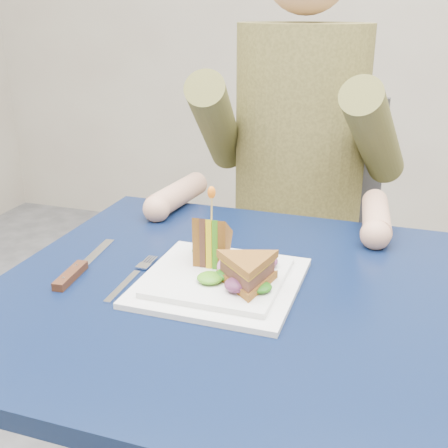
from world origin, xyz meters
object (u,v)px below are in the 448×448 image
(chair, at_px, (301,233))
(sandwich_upright, at_px, (212,243))
(sandwich_flat, at_px, (248,271))
(fork, at_px, (130,279))
(plate, at_px, (220,280))
(table, at_px, (220,327))
(knife, at_px, (76,271))
(diner, at_px, (300,113))

(chair, relative_size, sandwich_upright, 7.22)
(sandwich_flat, xyz_separation_m, sandwich_upright, (-0.09, 0.07, 0.01))
(chair, bearing_deg, sandwich_flat, -85.93)
(sandwich_upright, bearing_deg, fork, -147.13)
(plate, xyz_separation_m, sandwich_upright, (-0.03, 0.04, 0.05))
(plate, bearing_deg, table, -70.15)
(table, bearing_deg, sandwich_upright, 123.28)
(table, distance_m, chair, 0.74)
(chair, height_order, sandwich_upright, chair)
(table, relative_size, sandwich_upright, 5.82)
(chair, relative_size, knife, 4.20)
(fork, distance_m, knife, 0.10)
(table, height_order, sandwich_flat, sandwich_flat)
(chair, bearing_deg, table, -90.00)
(plate, xyz_separation_m, sandwich_flat, (0.05, -0.03, 0.04))
(sandwich_upright, bearing_deg, knife, -158.48)
(plate, distance_m, knife, 0.26)
(chair, bearing_deg, fork, -101.24)
(knife, bearing_deg, table, 8.86)
(diner, relative_size, sandwich_upright, 5.78)
(sandwich_upright, distance_m, fork, 0.15)
(chair, height_order, sandwich_flat, chair)
(chair, distance_m, plate, 0.76)
(chair, xyz_separation_m, sandwich_flat, (0.05, -0.76, 0.23))
(diner, xyz_separation_m, sandwich_flat, (0.05, -0.65, -0.14))
(sandwich_flat, bearing_deg, chair, 94.07)
(fork, xyz_separation_m, knife, (-0.10, -0.01, 0.00))
(sandwich_upright, bearing_deg, diner, 86.87)
(knife, bearing_deg, fork, 5.38)
(table, height_order, sandwich_upright, sandwich_upright)
(chair, height_order, plate, chair)
(knife, bearing_deg, chair, 71.89)
(diner, relative_size, fork, 4.16)
(sandwich_upright, bearing_deg, chair, 87.38)
(knife, bearing_deg, sandwich_upright, 21.52)
(plate, relative_size, sandwich_flat, 1.58)
(sandwich_upright, xyz_separation_m, knife, (-0.22, -0.09, -0.05))
(diner, bearing_deg, fork, -103.11)
(sandwich_flat, distance_m, knife, 0.31)
(sandwich_flat, bearing_deg, diner, 94.77)
(diner, bearing_deg, plate, -90.10)
(plate, relative_size, sandwich_upright, 2.02)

